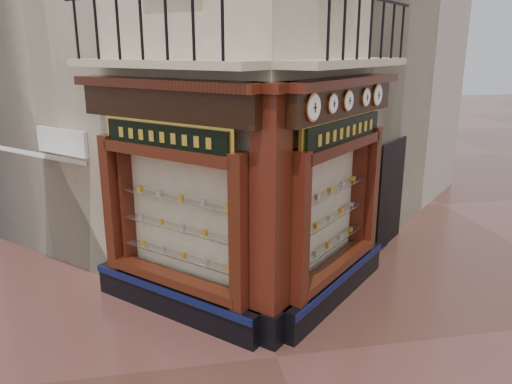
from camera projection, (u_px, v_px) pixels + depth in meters
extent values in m
plane|color=#4D2C24|center=(277.00, 357.00, 7.42)|extent=(80.00, 80.00, 0.00)
cube|color=beige|center=(120.00, 8.00, 13.62)|extent=(11.31, 11.31, 11.00)
cube|color=beige|center=(295.00, 11.00, 14.51)|extent=(11.31, 11.31, 11.00)
cube|color=black|center=(175.00, 300.00, 8.54)|extent=(2.72, 2.72, 0.55)
cube|color=#0C133D|center=(166.00, 293.00, 8.33)|extent=(2.50, 2.50, 0.12)
cube|color=#39180A|center=(240.00, 234.00, 7.37)|extent=(0.37, 0.37, 2.45)
cube|color=#39180A|center=(113.00, 203.00, 8.89)|extent=(0.37, 0.37, 2.45)
cube|color=beige|center=(185.00, 213.00, 8.40)|extent=(1.80, 1.80, 2.10)
cube|color=black|center=(166.00, 104.00, 7.64)|extent=(2.69, 2.69, 0.50)
cube|color=#39180A|center=(162.00, 84.00, 7.50)|extent=(2.86, 2.86, 0.14)
cube|color=black|center=(335.00, 286.00, 9.05)|extent=(2.72, 2.72, 0.55)
cube|color=#0C133D|center=(345.00, 277.00, 8.89)|extent=(2.50, 2.50, 0.12)
cube|color=#39180A|center=(298.00, 230.00, 7.53)|extent=(0.37, 0.37, 2.45)
cube|color=#39180A|center=(369.00, 189.00, 9.75)|extent=(0.37, 0.37, 2.45)
cube|color=beige|center=(321.00, 205.00, 8.83)|extent=(1.80, 1.80, 2.10)
cube|color=black|center=(342.00, 101.00, 8.15)|extent=(2.69, 2.69, 0.50)
cube|color=#39180A|center=(347.00, 81.00, 8.03)|extent=(2.86, 2.86, 0.14)
cube|color=black|center=(270.00, 323.00, 7.81)|extent=(0.78, 0.78, 0.55)
cube|color=#39180A|center=(271.00, 206.00, 7.29)|extent=(0.64, 0.64, 3.50)
cube|color=#39180A|center=(272.00, 87.00, 6.82)|extent=(0.85, 0.85, 0.14)
cube|color=beige|center=(160.00, 64.00, 7.41)|extent=(2.97, 2.97, 0.12)
cube|color=beige|center=(349.00, 63.00, 7.94)|extent=(2.97, 2.97, 0.12)
cylinder|color=#B2753B|center=(312.00, 107.00, 7.00)|extent=(0.32, 0.32, 0.41)
cylinder|color=white|center=(314.00, 108.00, 6.98)|extent=(0.26, 0.26, 0.35)
cube|color=black|center=(315.00, 108.00, 6.98)|extent=(0.02, 0.02, 0.14)
cube|color=black|center=(315.00, 108.00, 6.98)|extent=(0.08, 0.08, 0.01)
cylinder|color=#B2753B|center=(332.00, 104.00, 7.49)|extent=(0.25, 0.25, 0.31)
cylinder|color=white|center=(334.00, 104.00, 7.47)|extent=(0.20, 0.20, 0.27)
cube|color=black|center=(335.00, 104.00, 7.46)|extent=(0.02, 0.02, 0.10)
cube|color=black|center=(335.00, 104.00, 7.46)|extent=(0.06, 0.06, 0.01)
cylinder|color=#B2753B|center=(347.00, 101.00, 7.94)|extent=(0.27, 0.27, 0.34)
cylinder|color=white|center=(349.00, 101.00, 7.92)|extent=(0.22, 0.22, 0.29)
cube|color=black|center=(350.00, 101.00, 7.91)|extent=(0.02, 0.02, 0.11)
cube|color=black|center=(350.00, 101.00, 7.91)|extent=(0.07, 0.07, 0.01)
cylinder|color=#B2753B|center=(365.00, 97.00, 8.51)|extent=(0.26, 0.26, 0.32)
cylinder|color=white|center=(367.00, 97.00, 8.50)|extent=(0.21, 0.21, 0.28)
cube|color=black|center=(368.00, 97.00, 8.49)|extent=(0.02, 0.02, 0.11)
cube|color=black|center=(368.00, 97.00, 8.49)|extent=(0.07, 0.07, 0.01)
cylinder|color=#B2753B|center=(377.00, 95.00, 8.93)|extent=(0.32, 0.32, 0.40)
cylinder|color=white|center=(378.00, 95.00, 8.92)|extent=(0.26, 0.26, 0.34)
cube|color=black|center=(379.00, 95.00, 8.91)|extent=(0.02, 0.02, 0.13)
cube|color=black|center=(379.00, 95.00, 8.91)|extent=(0.08, 0.08, 0.01)
cube|color=gold|center=(166.00, 137.00, 7.75)|extent=(1.95, 1.95, 0.52)
cube|color=black|center=(164.00, 137.00, 7.72)|extent=(1.81, 1.81, 0.39)
cube|color=gold|center=(343.00, 131.00, 8.27)|extent=(2.10, 2.10, 0.56)
cube|color=black|center=(345.00, 131.00, 8.25)|extent=(1.95, 1.95, 0.42)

